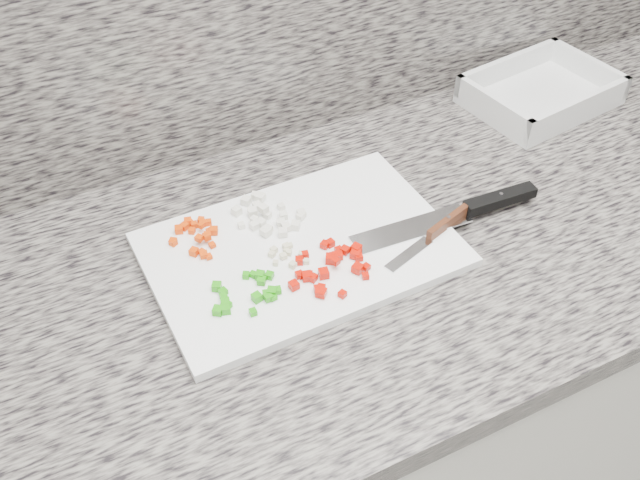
{
  "coord_description": "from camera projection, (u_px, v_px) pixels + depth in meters",
  "views": [
    {
      "loc": [
        -0.41,
        0.8,
        1.6
      ],
      "look_at": [
        -0.1,
        1.44,
        0.93
      ],
      "focal_mm": 40.0,
      "sensor_mm": 36.0,
      "label": 1
    }
  ],
  "objects": [
    {
      "name": "green_pepper_pile",
      "position": [
        246.0,
        294.0,
        0.92
      ],
      "size": [
        0.1,
        0.07,
        0.01
      ],
      "color": "#21950D",
      "rests_on": "cutting_board"
    },
    {
      "name": "carrot_pile",
      "position": [
        196.0,
        234.0,
        1.0
      ],
      "size": [
        0.07,
        0.09,
        0.02
      ],
      "color": "#D73B04",
      "rests_on": "cutting_board"
    },
    {
      "name": "onion_pile",
      "position": [
        267.0,
        216.0,
        1.03
      ],
      "size": [
        0.1,
        0.11,
        0.02
      ],
      "color": "silver",
      "rests_on": "cutting_board"
    },
    {
      "name": "tray",
      "position": [
        540.0,
        94.0,
        1.28
      ],
      "size": [
        0.27,
        0.21,
        0.05
      ],
      "rotation": [
        0.0,
        0.0,
        0.13
      ],
      "color": "silver",
      "rests_on": "countertop"
    },
    {
      "name": "garlic_pile",
      "position": [
        287.0,
        254.0,
        0.98
      ],
      "size": [
        0.05,
        0.05,
        0.01
      ],
      "color": "beige",
      "rests_on": "cutting_board"
    },
    {
      "name": "cutting_board",
      "position": [
        301.0,
        250.0,
        1.0
      ],
      "size": [
        0.43,
        0.29,
        0.01
      ],
      "primitive_type": "cube",
      "rotation": [
        0.0,
        0.0,
        0.02
      ],
      "color": "white",
      "rests_on": "countertop"
    },
    {
      "name": "red_pepper_pile",
      "position": [
        330.0,
        266.0,
        0.96
      ],
      "size": [
        0.12,
        0.11,
        0.02
      ],
      "color": "#B90E02",
      "rests_on": "cutting_board"
    },
    {
      "name": "cabinet",
      "position": [
        365.0,
        417.0,
        1.35
      ],
      "size": [
        3.92,
        0.62,
        0.86
      ],
      "primitive_type": "cube",
      "color": "white",
      "rests_on": "ground"
    },
    {
      "name": "countertop",
      "position": [
        379.0,
        246.0,
        1.04
      ],
      "size": [
        3.96,
        0.64,
        0.04
      ],
      "primitive_type": "cube",
      "color": "slate",
      "rests_on": "cabinet"
    },
    {
      "name": "chef_knife",
      "position": [
        470.0,
        209.0,
        1.04
      ],
      "size": [
        0.3,
        0.05,
        0.02
      ],
      "rotation": [
        0.0,
        0.0,
        -0.06
      ],
      "color": "silver",
      "rests_on": "cutting_board"
    },
    {
      "name": "paring_knife",
      "position": [
        438.0,
        230.0,
        1.01
      ],
      "size": [
        0.17,
        0.07,
        0.02
      ],
      "rotation": [
        0.0,
        0.0,
        0.31
      ],
      "color": "silver",
      "rests_on": "cutting_board"
    }
  ]
}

